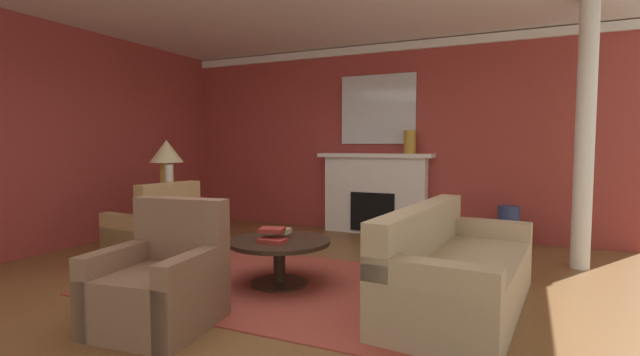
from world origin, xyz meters
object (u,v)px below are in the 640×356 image
Objects in this scene: mantel_mirror at (378,109)px; armchair_near_window at (154,236)px; side_table at (168,218)px; fireplace at (375,196)px; sofa at (456,273)px; coffee_table at (279,251)px; armchair_facing_fireplace at (160,286)px; vase_tall_corner at (508,227)px; vase_on_side_table at (169,181)px; table_lamp at (167,157)px; vase_mantel_right at (410,142)px.

mantel_mirror reaches higher than armchair_near_window.
side_table is (-2.23, -2.23, -1.54)m from mantel_mirror.
fireplace is at bearing -90.00° from mantel_mirror.
sofa is at bearing -10.96° from side_table.
sofa reaches higher than coffee_table.
armchair_facing_fireplace reaches higher than vase_tall_corner.
sofa is 2.29× the size of armchair_near_window.
mantel_mirror reaches higher than vase_on_side_table.
coffee_table is (-0.04, -2.93, -0.26)m from fireplace.
vase_on_side_table is (-3.72, 0.63, 0.62)m from sofa.
coffee_table is at bearing -20.45° from table_lamp.
armchair_near_window is at bearing -146.59° from vase_tall_corner.
vase_mantel_right is (2.78, 2.06, 1.03)m from side_table.
armchair_near_window is 0.80m from side_table.
table_lamp reaches higher than sofa.
armchair_near_window is 0.95× the size of coffee_table.
sofa is 3.21m from vase_mantel_right.
mantel_mirror is at bearing 85.34° from armchair_facing_fireplace.
fireplace is 2.94m from coffee_table.
sofa is 2.39m from armchair_facing_fireplace.
table_lamp is at bearing -136.68° from fireplace.
mantel_mirror is at bearing 89.27° from coffee_table.
armchair_facing_fireplace is at bearing -48.53° from vase_on_side_table.
table_lamp is at bearing 169.04° from sofa.
vase_tall_corner is at bearing 25.56° from vase_on_side_table.
armchair_facing_fireplace is 4.52m from vase_tall_corner.
vase_on_side_table reaches higher than armchair_near_window.
armchair_near_window reaches higher than vase_tall_corner.
mantel_mirror is 3.30m from vase_on_side_table.
vase_mantel_right is at bearing 49.10° from armchair_near_window.
table_lamp is at bearing 121.71° from armchair_near_window.
coffee_table is (-1.67, -0.07, 0.04)m from sofa.
armchair_facing_fireplace is 2.95m from table_lamp.
armchair_facing_fireplace is at bearing -146.07° from sofa.
fireplace is 1.99m from vase_tall_corner.
armchair_facing_fireplace is 2.23× the size of vase_on_side_table.
armchair_facing_fireplace is (1.47, -1.41, 0.00)m from armchair_near_window.
vase_on_side_table reaches higher than vase_tall_corner.
coffee_table is at bearing -90.76° from fireplace.
table_lamp is 4.65m from vase_tall_corner.
armchair_facing_fireplace is (-1.98, -1.33, 0.01)m from sofa.
vase_tall_corner is (4.18, 1.81, -0.11)m from side_table.
sofa is 6.24× the size of vase_mantel_right.
sofa is (1.63, -2.86, -0.29)m from fireplace.
vase_mantel_right reaches higher than vase_on_side_table.
armchair_facing_fireplace is (-0.35, -4.19, -0.28)m from fireplace.
vase_on_side_table is at bearing -131.61° from mantel_mirror.
vase_on_side_table is at bearing -133.11° from fireplace.
vase_mantel_right is (0.90, 4.14, 1.12)m from armchair_facing_fireplace.
sofa is at bearing -60.26° from fireplace.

